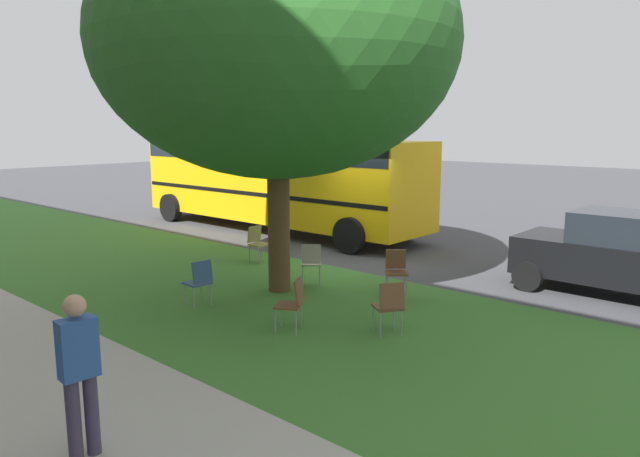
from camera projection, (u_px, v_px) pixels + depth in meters
ground at (338, 265)px, 13.98m from camera, size 80.00×80.00×0.00m
grass_verge at (236, 293)px, 11.62m from camera, size 48.00×6.00×0.01m
sidewalk_strip at (1, 357)px, 8.37m from camera, size 48.00×2.80×0.01m
street_tree at (277, 44)px, 10.96m from camera, size 6.89×6.89×7.37m
chair_0 at (257, 241)px, 14.19m from camera, size 0.44×0.43×0.88m
chair_1 at (293, 301)px, 9.32m from camera, size 0.57×0.57×0.88m
chair_2 at (396, 268)px, 11.47m from camera, size 0.59×0.59×0.88m
chair_3 at (389, 304)px, 9.18m from camera, size 0.58×0.58×0.88m
chair_4 at (199, 279)px, 10.63m from camera, size 0.46×0.45×0.88m
chair_5 at (311, 260)px, 12.13m from camera, size 0.59×0.59×0.88m
parked_car at (619, 254)px, 11.31m from camera, size 3.70×1.92×1.65m
school_bus at (276, 175)px, 18.43m from camera, size 10.40×2.80×2.88m
pedestrian_0 at (79, 370)px, 5.69m from camera, size 0.23×0.38×1.69m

